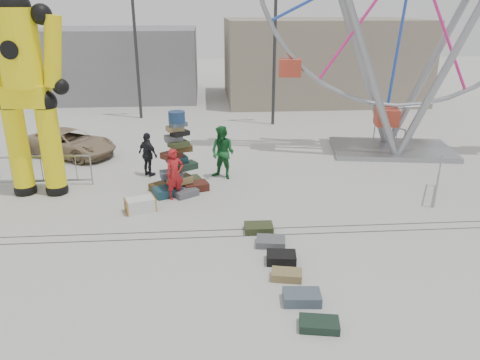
{
  "coord_description": "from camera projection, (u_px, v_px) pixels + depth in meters",
  "views": [
    {
      "loc": [
        -0.49,
        -10.57,
        5.82
      ],
      "look_at": [
        0.42,
        1.49,
        1.28
      ],
      "focal_mm": 35.0,
      "sensor_mm": 36.0,
      "label": 1
    }
  ],
  "objects": [
    {
      "name": "ground",
      "position": [
        228.0,
        248.0,
        11.95
      ],
      "size": [
        90.0,
        90.0,
        0.0
      ],
      "primitive_type": "plane",
      "color": "#9E9E99",
      "rests_on": "ground"
    },
    {
      "name": "track_line_near",
      "position": [
        227.0,
        237.0,
        12.51
      ],
      "size": [
        40.0,
        0.04,
        0.01
      ],
      "primitive_type": "cube",
      "color": "#47443F",
      "rests_on": "ground"
    },
    {
      "name": "track_line_far",
      "position": [
        226.0,
        230.0,
        12.88
      ],
      "size": [
        40.0,
        0.04,
        0.01
      ],
      "primitive_type": "cube",
      "color": "#47443F",
      "rests_on": "ground"
    },
    {
      "name": "building_right",
      "position": [
        320.0,
        59.0,
        30.23
      ],
      "size": [
        12.0,
        8.0,
        5.0
      ],
      "primitive_type": "cube",
      "color": "gray",
      "rests_on": "ground"
    },
    {
      "name": "building_left",
      "position": [
        121.0,
        62.0,
        31.29
      ],
      "size": [
        10.0,
        8.0,
        4.4
      ],
      "primitive_type": "cube",
      "color": "gray",
      "rests_on": "ground"
    },
    {
      "name": "lamp_post_right",
      "position": [
        277.0,
        34.0,
        22.73
      ],
      "size": [
        1.41,
        0.25,
        8.0
      ],
      "color": "#2D2D30",
      "rests_on": "ground"
    },
    {
      "name": "lamp_post_left",
      "position": [
        137.0,
        32.0,
        24.1
      ],
      "size": [
        1.41,
        0.25,
        8.0
      ],
      "color": "#2D2D30",
      "rests_on": "ground"
    },
    {
      "name": "suitcase_tower",
      "position": [
        178.0,
        169.0,
        15.36
      ],
      "size": [
        2.06,
        1.81,
        2.69
      ],
      "rotation": [
        0.0,
        0.0,
        0.43
      ],
      "color": "#1A404F",
      "rests_on": "ground"
    },
    {
      "name": "crash_test_dummy",
      "position": [
        24.0,
        80.0,
        14.1
      ],
      "size": [
        2.78,
        1.23,
        7.01
      ],
      "rotation": [
        0.0,
        0.0,
        -0.07
      ],
      "color": "black",
      "rests_on": "ground"
    },
    {
      "name": "steamer_trunk",
      "position": [
        140.0,
        205.0,
        13.98
      ],
      "size": [
        1.0,
        0.77,
        0.41
      ],
      "primitive_type": "cube",
      "rotation": [
        0.0,
        0.0,
        0.33
      ],
      "color": "silver",
      "rests_on": "ground"
    },
    {
      "name": "row_case_0",
      "position": [
        259.0,
        228.0,
        12.79
      ],
      "size": [
        0.79,
        0.56,
        0.2
      ],
      "primitive_type": "cube",
      "rotation": [
        0.0,
        0.0,
        -0.02
      ],
      "color": "#343F1F",
      "rests_on": "ground"
    },
    {
      "name": "row_case_1",
      "position": [
        271.0,
        242.0,
        12.05
      ],
      "size": [
        0.82,
        0.66,
        0.19
      ],
      "primitive_type": "cube",
      "rotation": [
        0.0,
        0.0,
        -0.16
      ],
      "color": "#5C5D64",
      "rests_on": "ground"
    },
    {
      "name": "row_case_2",
      "position": [
        281.0,
        258.0,
        11.24
      ],
      "size": [
        0.76,
        0.59,
        0.23
      ],
      "primitive_type": "cube",
      "rotation": [
        0.0,
        0.0,
        -0.12
      ],
      "color": "black",
      "rests_on": "ground"
    },
    {
      "name": "row_case_3",
      "position": [
        287.0,
        275.0,
        10.56
      ],
      "size": [
        0.76,
        0.56,
        0.19
      ],
      "primitive_type": "cube",
      "rotation": [
        0.0,
        0.0,
        -0.2
      ],
      "color": "olive",
      "rests_on": "ground"
    },
    {
      "name": "row_case_4",
      "position": [
        302.0,
        297.0,
        9.72
      ],
      "size": [
        0.82,
        0.57,
        0.23
      ],
      "primitive_type": "cube",
      "rotation": [
        0.0,
        0.0,
        -0.08
      ],
      "color": "#495969",
      "rests_on": "ground"
    },
    {
      "name": "row_case_5",
      "position": [
        319.0,
        324.0,
        8.94
      ],
      "size": [
        0.83,
        0.59,
        0.17
      ],
      "primitive_type": "cube",
      "rotation": [
        0.0,
        0.0,
        -0.18
      ],
      "color": "#1A2F23",
      "rests_on": "ground"
    },
    {
      "name": "barricade_dummy_b",
      "position": [
        27.0,
        171.0,
        15.78
      ],
      "size": [
        2.0,
        0.17,
        1.1
      ],
      "primitive_type": null,
      "rotation": [
        0.0,
        0.0,
        0.03
      ],
      "color": "gray",
      "rests_on": "ground"
    },
    {
      "name": "barricade_dummy_c",
      "position": [
        61.0,
        170.0,
        15.9
      ],
      "size": [
        2.0,
        0.16,
        1.1
      ],
      "primitive_type": null,
      "rotation": [
        0.0,
        0.0,
        -0.03
      ],
      "color": "gray",
      "rests_on": "ground"
    },
    {
      "name": "barricade_wheel_front",
      "position": [
        438.0,
        180.0,
        14.96
      ],
      "size": [
        1.06,
        1.8,
        1.1
      ],
      "primitive_type": null,
      "rotation": [
        0.0,
        0.0,
        1.06
      ],
      "color": "gray",
      "rests_on": "ground"
    },
    {
      "name": "barricade_wheel_back",
      "position": [
        388.0,
        136.0,
        19.98
      ],
      "size": [
        0.66,
        1.95,
        1.1
      ],
      "primitive_type": null,
      "rotation": [
        0.0,
        0.0,
        -1.28
      ],
      "color": "gray",
      "rests_on": "ground"
    },
    {
      "name": "pedestrian_red",
      "position": [
        175.0,
        174.0,
        14.71
      ],
      "size": [
        0.71,
        0.63,
        1.65
      ],
      "primitive_type": "imported",
      "rotation": [
        0.0,
        0.0,
        0.48
      ],
      "color": "#A6171B",
      "rests_on": "ground"
    },
    {
      "name": "pedestrian_green",
      "position": [
        223.0,
        153.0,
        16.42
      ],
      "size": [
        1.16,
        1.1,
        1.89
      ],
      "primitive_type": "imported",
      "rotation": [
        0.0,
        0.0,
        -0.58
      ],
      "color": "#165A25",
      "rests_on": "ground"
    },
    {
      "name": "pedestrian_black",
      "position": [
        148.0,
        154.0,
        16.72
      ],
      "size": [
        0.94,
        0.93,
        1.6
      ],
      "primitive_type": "imported",
      "rotation": [
        0.0,
        0.0,
        2.37
      ],
      "color": "black",
      "rests_on": "ground"
    },
    {
      "name": "parked_suv",
      "position": [
        69.0,
        143.0,
        19.02
      ],
      "size": [
        4.3,
        3.39,
        1.09
      ],
      "primitive_type": "imported",
      "rotation": [
        0.0,
        0.0,
        1.1
      ],
      "color": "#967F61",
      "rests_on": "ground"
    }
  ]
}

